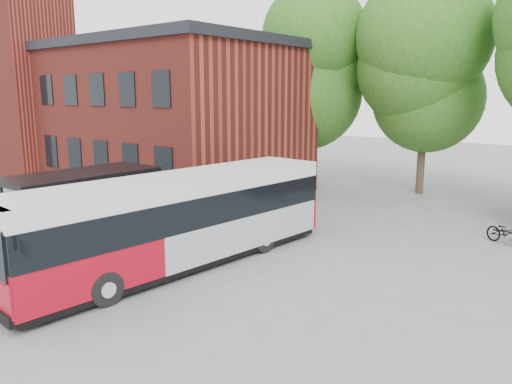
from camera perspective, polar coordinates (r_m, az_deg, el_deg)
The scene contains 8 objects.
ground at distance 16.51m, azimuth -7.48°, elevation -8.76°, with size 100.00×100.00×0.00m, color slate.
station_building at distance 31.29m, azimuth -12.27°, elevation 8.44°, with size 18.40×10.40×8.50m, color maroon, non-canonical shape.
clock_tower at distance 34.30m, azimuth -24.67°, elevation 16.05°, with size 5.20×5.20×18.20m, color maroon, non-canonical shape.
bus_shelter at distance 18.99m, azimuth -19.24°, elevation -2.10°, with size 3.60×7.00×2.90m, color black, non-canonical shape.
tree_0 at distance 31.77m, azimuth 6.01°, elevation 10.93°, with size 7.92×7.92×11.00m, color #275817, non-canonical shape.
tree_1 at distance 29.50m, azimuth 18.74°, elevation 9.81°, with size 7.92×7.92×10.40m, color #275817, non-canonical shape.
city_bus at distance 16.51m, azimuth -8.75°, elevation -3.34°, with size 2.52×11.83×3.01m, color #A90919, non-canonical shape.
bicycle_0 at distance 21.01m, azimuth 26.82°, elevation -4.20°, with size 0.62×1.79×0.94m, color black.
Camera 1 is at (11.33, -10.63, 5.60)m, focal length 35.00 mm.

